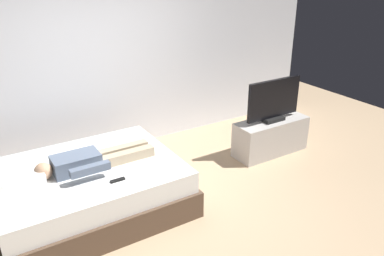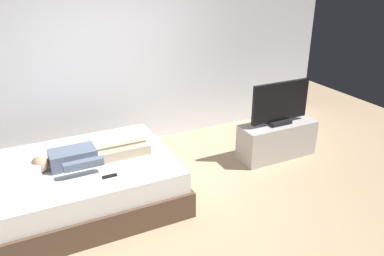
{
  "view_description": "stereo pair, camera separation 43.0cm",
  "coord_description": "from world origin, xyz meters",
  "px_view_note": "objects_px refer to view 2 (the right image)",
  "views": [
    {
      "loc": [
        -1.66,
        -3.1,
        2.56
      ],
      "look_at": [
        0.63,
        0.57,
        0.69
      ],
      "focal_mm": 36.33,
      "sensor_mm": 36.0,
      "label": 1
    },
    {
      "loc": [
        -1.29,
        -3.31,
        2.56
      ],
      "look_at": [
        0.63,
        0.57,
        0.69
      ],
      "focal_mm": 36.33,
      "sensor_mm": 36.0,
      "label": 2
    }
  ],
  "objects_px": {
    "bed": "(86,184)",
    "person": "(85,156)",
    "pillow": "(15,171)",
    "tv": "(280,104)",
    "tv_stand": "(277,140)",
    "remote": "(110,176)"
  },
  "relations": [
    {
      "from": "bed",
      "to": "person",
      "type": "relative_size",
      "value": 1.58
    },
    {
      "from": "pillow",
      "to": "person",
      "type": "bearing_deg",
      "value": -2.87
    },
    {
      "from": "bed",
      "to": "person",
      "type": "distance_m",
      "value": 0.36
    },
    {
      "from": "tv",
      "to": "bed",
      "type": "bearing_deg",
      "value": -179.79
    },
    {
      "from": "tv_stand",
      "to": "tv",
      "type": "height_order",
      "value": "tv"
    },
    {
      "from": "remote",
      "to": "person",
      "type": "bearing_deg",
      "value": 110.47
    },
    {
      "from": "tv",
      "to": "tv_stand",
      "type": "bearing_deg",
      "value": 180.0
    },
    {
      "from": "remote",
      "to": "tv",
      "type": "xyz_separation_m",
      "value": [
        2.48,
        0.45,
        0.24
      ]
    },
    {
      "from": "bed",
      "to": "remote",
      "type": "distance_m",
      "value": 0.55
    },
    {
      "from": "tv_stand",
      "to": "tv",
      "type": "xyz_separation_m",
      "value": [
        0.0,
        0.0,
        0.53
      ]
    },
    {
      "from": "tv_stand",
      "to": "tv",
      "type": "bearing_deg",
      "value": 0.0
    },
    {
      "from": "bed",
      "to": "remote",
      "type": "relative_size",
      "value": 13.27
    },
    {
      "from": "remote",
      "to": "tv",
      "type": "distance_m",
      "value": 2.53
    },
    {
      "from": "remote",
      "to": "tv_stand",
      "type": "height_order",
      "value": "remote"
    },
    {
      "from": "person",
      "to": "remote",
      "type": "bearing_deg",
      "value": -69.53
    },
    {
      "from": "pillow",
      "to": "person",
      "type": "height_order",
      "value": "person"
    },
    {
      "from": "tv_stand",
      "to": "person",
      "type": "bearing_deg",
      "value": -179.01
    },
    {
      "from": "pillow",
      "to": "tv",
      "type": "xyz_separation_m",
      "value": [
        3.33,
        0.01,
        0.18
      ]
    },
    {
      "from": "bed",
      "to": "tv_stand",
      "type": "xyz_separation_m",
      "value": [
        2.66,
        0.01,
        -0.01
      ]
    },
    {
      "from": "bed",
      "to": "person",
      "type": "height_order",
      "value": "person"
    },
    {
      "from": "pillow",
      "to": "remote",
      "type": "height_order",
      "value": "pillow"
    },
    {
      "from": "remote",
      "to": "tv",
      "type": "bearing_deg",
      "value": 10.29
    }
  ]
}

